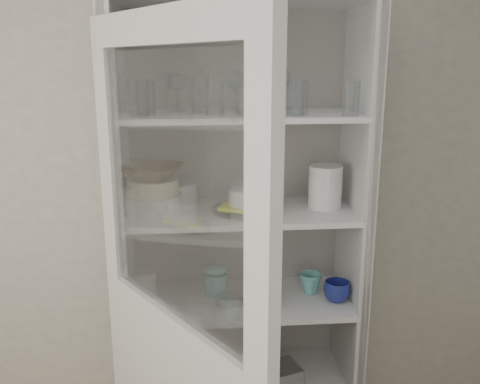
% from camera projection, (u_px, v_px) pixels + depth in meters
% --- Properties ---
extents(wall_back, '(3.60, 0.02, 2.60)m').
position_uv_depth(wall_back, '(192.00, 188.00, 2.31)').
color(wall_back, '#A6A29B').
rests_on(wall_back, ground).
extents(pantry_cabinet, '(1.00, 0.45, 2.10)m').
position_uv_depth(pantry_cabinet, '(239.00, 274.00, 2.26)').
color(pantry_cabinet, beige).
rests_on(pantry_cabinet, floor).
extents(cupboard_door, '(0.53, 0.77, 2.00)m').
position_uv_depth(cupboard_door, '(177.00, 381.00, 1.61)').
color(cupboard_door, beige).
rests_on(cupboard_door, floor).
extents(tumbler_0, '(0.08, 0.08, 0.13)m').
position_uv_depth(tumbler_0, '(146.00, 98.00, 1.87)').
color(tumbler_0, silver).
rests_on(tumbler_0, shelf_glass).
extents(tumbler_1, '(0.08, 0.08, 0.14)m').
position_uv_depth(tumbler_1, '(139.00, 97.00, 1.84)').
color(tumbler_1, silver).
rests_on(tumbler_1, shelf_glass).
extents(tumbler_2, '(0.09, 0.09, 0.14)m').
position_uv_depth(tumbler_2, '(246.00, 97.00, 1.88)').
color(tumbler_2, silver).
rests_on(tumbler_2, shelf_glass).
extents(tumbler_3, '(0.07, 0.07, 0.15)m').
position_uv_depth(tumbler_3, '(215.00, 96.00, 1.89)').
color(tumbler_3, silver).
rests_on(tumbler_3, shelf_glass).
extents(tumbler_4, '(0.08, 0.08, 0.13)m').
position_uv_depth(tumbler_4, '(296.00, 98.00, 1.89)').
color(tumbler_4, silver).
rests_on(tumbler_4, shelf_glass).
extents(tumbler_5, '(0.07, 0.07, 0.13)m').
position_uv_depth(tumbler_5, '(299.00, 97.00, 1.90)').
color(tumbler_5, silver).
rests_on(tumbler_5, shelf_glass).
extents(tumbler_6, '(0.07, 0.07, 0.13)m').
position_uv_depth(tumbler_6, '(351.00, 99.00, 1.88)').
color(tumbler_6, silver).
rests_on(tumbler_6, shelf_glass).
extents(tumbler_7, '(0.07, 0.07, 0.13)m').
position_uv_depth(tumbler_7, '(135.00, 96.00, 1.98)').
color(tumbler_7, silver).
rests_on(tumbler_7, shelf_glass).
extents(tumbler_8, '(0.09, 0.09, 0.14)m').
position_uv_depth(tumbler_8, '(143.00, 96.00, 1.95)').
color(tumbler_8, silver).
rests_on(tumbler_8, shelf_glass).
extents(tumbler_9, '(0.08, 0.08, 0.14)m').
position_uv_depth(tumbler_9, '(200.00, 95.00, 2.00)').
color(tumbler_9, silver).
rests_on(tumbler_9, shelf_glass).
extents(goblet_0, '(0.08, 0.08, 0.17)m').
position_uv_depth(goblet_0, '(177.00, 90.00, 2.04)').
color(goblet_0, silver).
rests_on(goblet_0, shelf_glass).
extents(goblet_1, '(0.08, 0.08, 0.18)m').
position_uv_depth(goblet_1, '(236.00, 89.00, 2.08)').
color(goblet_1, silver).
rests_on(goblet_1, shelf_glass).
extents(goblet_2, '(0.07, 0.07, 0.15)m').
position_uv_depth(goblet_2, '(237.00, 92.00, 2.11)').
color(goblet_2, silver).
rests_on(goblet_2, shelf_glass).
extents(goblet_3, '(0.08, 0.08, 0.19)m').
position_uv_depth(goblet_3, '(281.00, 87.00, 2.13)').
color(goblet_3, silver).
rests_on(goblet_3, shelf_glass).
extents(plate_stack_front, '(0.23, 0.23, 0.08)m').
position_uv_depth(plate_stack_front, '(154.00, 204.00, 2.03)').
color(plate_stack_front, silver).
rests_on(plate_stack_front, shelf_plates).
extents(plate_stack_back, '(0.22, 0.22, 0.10)m').
position_uv_depth(plate_stack_back, '(172.00, 193.00, 2.18)').
color(plate_stack_back, silver).
rests_on(plate_stack_back, shelf_plates).
extents(cream_bowl, '(0.27, 0.27, 0.06)m').
position_uv_depth(cream_bowl, '(153.00, 186.00, 2.02)').
color(cream_bowl, beige).
rests_on(cream_bowl, plate_stack_front).
extents(terracotta_bowl, '(0.31, 0.31, 0.06)m').
position_uv_depth(terracotta_bowl, '(152.00, 172.00, 2.00)').
color(terracotta_bowl, '#4B3019').
rests_on(terracotta_bowl, cream_bowl).
extents(glass_platter, '(0.35, 0.35, 0.02)m').
position_uv_depth(glass_platter, '(247.00, 209.00, 2.09)').
color(glass_platter, silver).
rests_on(glass_platter, shelf_plates).
extents(yellow_trivet, '(0.24, 0.24, 0.01)m').
position_uv_depth(yellow_trivet, '(247.00, 206.00, 2.08)').
color(yellow_trivet, '#FFF531').
rests_on(yellow_trivet, glass_platter).
extents(white_ramekin, '(0.17, 0.17, 0.07)m').
position_uv_depth(white_ramekin, '(247.00, 197.00, 2.07)').
color(white_ramekin, silver).
rests_on(white_ramekin, yellow_trivet).
extents(grey_bowl_stack, '(0.14, 0.14, 0.18)m').
position_uv_depth(grey_bowl_stack, '(325.00, 187.00, 2.12)').
color(grey_bowl_stack, silver).
rests_on(grey_bowl_stack, shelf_plates).
extents(mug_blue, '(0.13, 0.13, 0.09)m').
position_uv_depth(mug_blue, '(337.00, 291.00, 2.17)').
color(mug_blue, navy).
rests_on(mug_blue, shelf_mugs).
extents(mug_teal, '(0.10, 0.10, 0.09)m').
position_uv_depth(mug_teal, '(310.00, 283.00, 2.25)').
color(mug_teal, teal).
rests_on(mug_teal, shelf_mugs).
extents(mug_white, '(0.13, 0.13, 0.09)m').
position_uv_depth(mug_white, '(258.00, 299.00, 2.10)').
color(mug_white, silver).
rests_on(mug_white, shelf_mugs).
extents(teal_jar, '(0.10, 0.10, 0.12)m').
position_uv_depth(teal_jar, '(216.00, 282.00, 2.23)').
color(teal_jar, teal).
rests_on(teal_jar, shelf_mugs).
extents(measuring_cups, '(0.10, 0.10, 0.04)m').
position_uv_depth(measuring_cups, '(228.00, 300.00, 2.15)').
color(measuring_cups, '#B4B4BA').
rests_on(measuring_cups, shelf_mugs).
extents(white_canister, '(0.10, 0.10, 0.12)m').
position_uv_depth(white_canister, '(146.00, 284.00, 2.21)').
color(white_canister, silver).
rests_on(white_canister, shelf_mugs).
extents(cream_dish, '(0.31, 0.31, 0.08)m').
position_uv_depth(cream_dish, '(220.00, 376.00, 2.26)').
color(cream_dish, beige).
rests_on(cream_dish, shelf_bot).
extents(tin_box, '(0.24, 0.20, 0.06)m').
position_uv_depth(tin_box, '(277.00, 374.00, 2.29)').
color(tin_box, '#9B9B9B').
rests_on(tin_box, shelf_bot).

